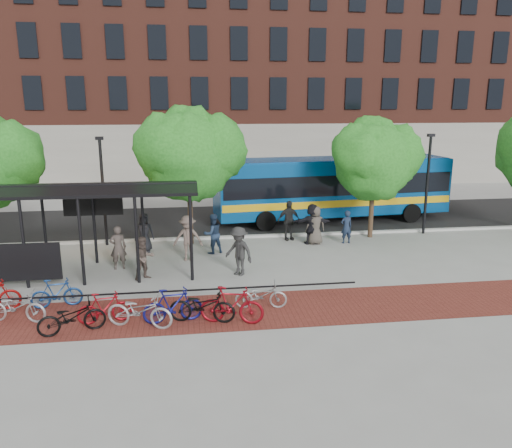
{
  "coord_description": "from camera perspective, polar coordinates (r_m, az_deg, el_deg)",
  "views": [
    {
      "loc": [
        -3.0,
        -20.12,
        6.64
      ],
      "look_at": [
        -0.24,
        0.32,
        1.6
      ],
      "focal_mm": 35.0,
      "sensor_mm": 36.0,
      "label": 1
    }
  ],
  "objects": [
    {
      "name": "building_tower",
      "position": [
        62.07,
        -21.13,
        20.62
      ],
      "size": [
        22.0,
        22.0,
        30.0
      ],
      "primitive_type": "cube",
      "color": "#7A664C",
      "rests_on": "ground"
    },
    {
      "name": "lamp_post_left",
      "position": [
        24.36,
        -17.08,
        3.93
      ],
      "size": [
        0.35,
        0.2,
        5.12
      ],
      "color": "black",
      "rests_on": "ground"
    },
    {
      "name": "pedestrian_1",
      "position": [
        21.01,
        -15.48,
        -2.61
      ],
      "size": [
        0.73,
        0.54,
        1.82
      ],
      "primitive_type": "imported",
      "rotation": [
        0.0,
        0.0,
        3.31
      ],
      "color": "#453C37",
      "rests_on": "ground"
    },
    {
      "name": "pedestrian_9",
      "position": [
        19.55,
        -1.98,
        -3.12
      ],
      "size": [
        1.4,
        1.4,
        1.95
      ],
      "primitive_type": "imported",
      "rotation": [
        0.0,
        0.0,
        5.5
      ],
      "color": "#282828",
      "rests_on": "ground"
    },
    {
      "name": "bike_9",
      "position": [
        15.49,
        -2.79,
        -9.25
      ],
      "size": [
        2.07,
        1.04,
        1.2
      ],
      "primitive_type": "imported",
      "rotation": [
        0.0,
        0.0,
        1.32
      ],
      "color": "maroon",
      "rests_on": "ground"
    },
    {
      "name": "brick_strip",
      "position": [
        16.54,
        -3.64,
        -9.96
      ],
      "size": [
        24.0,
        3.0,
        0.01
      ],
      "primitive_type": "cube",
      "color": "maroon",
      "rests_on": "ground"
    },
    {
      "name": "pedestrian_0",
      "position": [
        23.16,
        -12.68,
        -0.95
      ],
      "size": [
        0.94,
        0.66,
        1.8
      ],
      "primitive_type": "imported",
      "rotation": [
        0.0,
        0.0,
        0.1
      ],
      "color": "black",
      "rests_on": "ground"
    },
    {
      "name": "bike_8",
      "position": [
        15.67,
        -6.18,
        -9.26
      ],
      "size": [
        2.17,
        1.14,
        1.08
      ],
      "primitive_type": "imported",
      "rotation": [
        0.0,
        0.0,
        1.36
      ],
      "color": "black",
      "rests_on": "ground"
    },
    {
      "name": "bike_10",
      "position": [
        16.62,
        0.58,
        -8.13
      ],
      "size": [
        1.78,
        0.81,
        0.91
      ],
      "primitive_type": "imported",
      "rotation": [
        0.0,
        0.0,
        1.45
      ],
      "color": "#969699",
      "rests_on": "ground"
    },
    {
      "name": "pedestrian_8",
      "position": [
        19.58,
        -12.66,
        -3.83
      ],
      "size": [
        1.03,
        0.96,
        1.69
      ],
      "primitive_type": "imported",
      "rotation": [
        0.0,
        0.0,
        0.51
      ],
      "color": "brown",
      "rests_on": "ground"
    },
    {
      "name": "bike_4",
      "position": [
        15.85,
        -20.32,
        -9.93
      ],
      "size": [
        2.05,
        1.19,
        1.02
      ],
      "primitive_type": "imported",
      "rotation": [
        0.0,
        0.0,
        1.85
      ],
      "color": "black",
      "rests_on": "ground"
    },
    {
      "name": "tree_c",
      "position": [
        25.3,
        13.52,
        7.49
      ],
      "size": [
        4.66,
        3.8,
        5.92
      ],
      "color": "#382619",
      "rests_on": "ground"
    },
    {
      "name": "pedestrian_3",
      "position": [
        21.55,
        -7.8,
        -1.6
      ],
      "size": [
        1.34,
        0.84,
        1.97
      ],
      "primitive_type": "imported",
      "rotation": [
        0.0,
        0.0,
        -0.09
      ],
      "color": "brown",
      "rests_on": "ground"
    },
    {
      "name": "tree_b",
      "position": [
        23.57,
        -7.51,
        8.31
      ],
      "size": [
        5.15,
        4.2,
        6.47
      ],
      "color": "#382619",
      "rests_on": "ground"
    },
    {
      "name": "bike_6",
      "position": [
        15.63,
        -13.16,
        -9.61
      ],
      "size": [
        2.2,
        1.33,
        1.09
      ],
      "primitive_type": "imported",
      "rotation": [
        0.0,
        0.0,
        1.26
      ],
      "color": "#9F9FA1",
      "rests_on": "ground"
    },
    {
      "name": "building_brick",
      "position": [
        48.03,
        8.42,
        17.61
      ],
      "size": [
        55.0,
        14.0,
        20.0
      ],
      "primitive_type": "cube",
      "color": "brown",
      "rests_on": "ground"
    },
    {
      "name": "curb",
      "position": [
        25.18,
        -0.59,
        -1.42
      ],
      "size": [
        160.0,
        0.25,
        0.12
      ],
      "primitive_type": "cube",
      "color": "#B7B7B2",
      "rests_on": "ground"
    },
    {
      "name": "pedestrian_7",
      "position": [
        24.4,
        10.29,
        -0.33
      ],
      "size": [
        0.64,
        0.47,
        1.61
      ],
      "primitive_type": "imported",
      "rotation": [
        0.0,
        0.0,
        3.3
      ],
      "color": "#1A263D",
      "rests_on": "ground"
    },
    {
      "name": "bike_2",
      "position": [
        17.28,
        -25.77,
        -8.5
      ],
      "size": [
        2.03,
        1.07,
        1.01
      ],
      "primitive_type": "imported",
      "rotation": [
        0.0,
        0.0,
        1.36
      ],
      "color": "#A09FA2",
      "rests_on": "ground"
    },
    {
      "name": "pedestrian_5",
      "position": [
        24.0,
        6.44,
        0.02
      ],
      "size": [
        1.87,
        0.72,
        1.97
      ],
      "primitive_type": "imported",
      "rotation": [
        0.0,
        0.0,
        3.06
      ],
      "color": "black",
      "rests_on": "ground"
    },
    {
      "name": "bike_5",
      "position": [
        16.22,
        -16.9,
        -9.15
      ],
      "size": [
        1.71,
        0.73,
        1.0
      ],
      "primitive_type": "imported",
      "rotation": [
        0.0,
        0.0,
        1.74
      ],
      "color": "#A00E18",
      "rests_on": "ground"
    },
    {
      "name": "pedestrian_4",
      "position": [
        24.59,
        3.75,
        0.41
      ],
      "size": [
        1.22,
        0.69,
        1.97
      ],
      "primitive_type": "imported",
      "rotation": [
        0.0,
        0.0,
        6.48
      ],
      "color": "black",
      "rests_on": "ground"
    },
    {
      "name": "bike_rack_rail",
      "position": [
        17.34,
        -8.2,
        -8.93
      ],
      "size": [
        12.0,
        0.05,
        0.95
      ],
      "primitive_type": "cube",
      "color": "black",
      "rests_on": "ground"
    },
    {
      "name": "bike_3",
      "position": [
        17.93,
        -21.83,
        -7.35
      ],
      "size": [
        1.7,
        0.74,
        0.99
      ],
      "primitive_type": "imported",
      "rotation": [
        0.0,
        0.0,
        1.74
      ],
      "color": "navy",
      "rests_on": "ground"
    },
    {
      "name": "asphalt_street",
      "position": [
        29.04,
        -1.57,
        0.53
      ],
      "size": [
        160.0,
        8.0,
        0.01
      ],
      "primitive_type": "cube",
      "color": "black",
      "rests_on": "ground"
    },
    {
      "name": "ground",
      "position": [
        21.4,
        0.75,
        -4.35
      ],
      "size": [
        160.0,
        160.0,
        0.0
      ],
      "primitive_type": "plane",
      "color": "#9E9E99",
      "rests_on": "ground"
    },
    {
      "name": "pedestrian_2",
      "position": [
        22.45,
        -4.97,
        -1.11
      ],
      "size": [
        1.07,
        0.97,
        1.82
      ],
      "primitive_type": "imported",
      "rotation": [
        0.0,
        0.0,
        3.52
      ],
      "color": "#21324D",
      "rests_on": "ground"
    },
    {
      "name": "lamp_post_right",
      "position": [
        26.86,
        19.0,
        4.66
      ],
      "size": [
        0.35,
        0.2,
        5.12
      ],
      "color": "black",
      "rests_on": "ground"
    },
    {
      "name": "bike_7",
      "position": [
        15.76,
        -9.49,
        -9.17
      ],
      "size": [
        1.91,
        0.8,
        1.11
      ],
      "primitive_type": "imported",
      "rotation": [
        0.0,
        0.0,
        1.72
      ],
      "color": "navy",
      "rests_on": "ground"
    },
    {
      "name": "bus",
      "position": [
        28.72,
        8.7,
        4.4
      ],
      "size": [
        13.51,
        4.16,
        3.59
      ],
      "rotation": [
        0.0,
        0.0,
        0.09
      ],
      "color": "navy",
      "rests_on": "ground"
    },
    {
      "name": "pedestrian_6",
      "position": [
        23.98,
        6.81,
        -0.14
      ],
      "size": [
        0.92,
        0.61,
        1.86
      ],
      "primitive_type": "imported",
      "rotation": [
        0.0,
        0.0,
        3.12
      ],
      "color": "#474039",
      "rests_on": "ground"
    },
    {
      "name": "bus_shelter",
      "position": [
        20.62,
        -22.0,
        2.56
      ],
      "size": [
        10.6,
        3.07,
        3.6
      ],
      "color": "black",
      "rests_on": "ground"
    }
  ]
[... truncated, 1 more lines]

